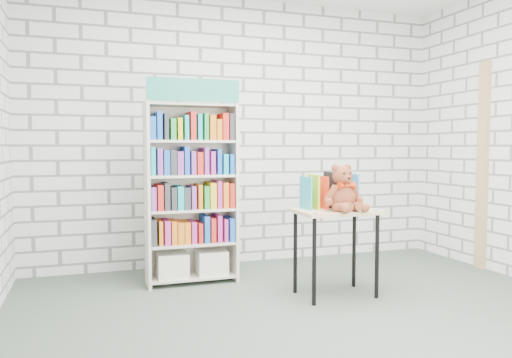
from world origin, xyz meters
name	(u,v)px	position (x,y,z in m)	size (l,w,h in m)	color
ground	(327,322)	(0.00, 0.00, 0.00)	(4.50, 4.50, 0.00)	#445043
room_shell	(330,68)	(0.00, 0.00, 1.78)	(4.52, 4.02, 2.81)	silver
bookshelf	(191,191)	(-0.70, 1.36, 0.84)	(0.82, 0.32, 1.84)	beige
display_table	(336,221)	(0.36, 0.56, 0.62)	(0.68, 0.48, 0.72)	#D2B17E
table_books	(330,191)	(0.35, 0.67, 0.86)	(0.47, 0.21, 0.28)	teal
teddy_bear	(343,192)	(0.37, 0.46, 0.88)	(0.35, 0.33, 0.38)	brown
door_trim	(483,166)	(2.23, 0.95, 1.05)	(0.05, 0.12, 2.10)	tan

